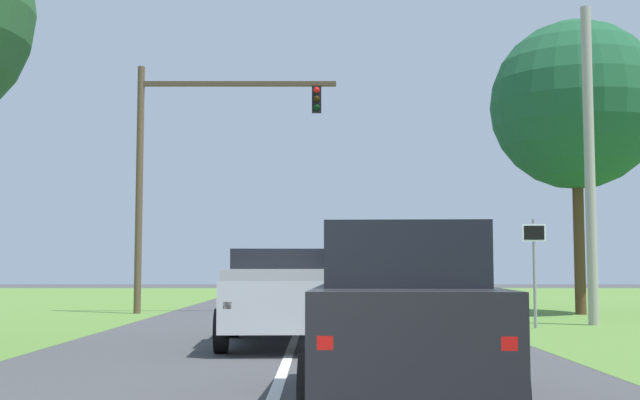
{
  "coord_description": "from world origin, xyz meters",
  "views": [
    {
      "loc": [
        0.55,
        -6.27,
        1.53
      ],
      "look_at": [
        0.45,
        16.17,
        3.37
      ],
      "focal_mm": 46.49,
      "sensor_mm": 36.0,
      "label": 1
    }
  ],
  "objects_px": {
    "red_suv_near": "(406,310)",
    "oak_tree_right": "(580,105)",
    "pickup_truck_lead": "(282,295)",
    "keep_moving_sign": "(538,259)",
    "traffic_light": "(191,152)",
    "utility_pole_right": "(594,163)",
    "crossing_suv_far": "(396,282)"
  },
  "relations": [
    {
      "from": "pickup_truck_lead",
      "to": "utility_pole_right",
      "type": "height_order",
      "value": "utility_pole_right"
    },
    {
      "from": "oak_tree_right",
      "to": "crossing_suv_far",
      "type": "distance_m",
      "value": 9.33
    },
    {
      "from": "keep_moving_sign",
      "to": "oak_tree_right",
      "type": "height_order",
      "value": "oak_tree_right"
    },
    {
      "from": "keep_moving_sign",
      "to": "utility_pole_right",
      "type": "bearing_deg",
      "value": 32.26
    },
    {
      "from": "oak_tree_right",
      "to": "pickup_truck_lead",
      "type": "bearing_deg",
      "value": -131.38
    },
    {
      "from": "oak_tree_right",
      "to": "crossing_suv_far",
      "type": "height_order",
      "value": "oak_tree_right"
    },
    {
      "from": "pickup_truck_lead",
      "to": "oak_tree_right",
      "type": "bearing_deg",
      "value": 48.62
    },
    {
      "from": "keep_moving_sign",
      "to": "oak_tree_right",
      "type": "xyz_separation_m",
      "value": [
        3.1,
        6.21,
        5.2
      ]
    },
    {
      "from": "traffic_light",
      "to": "oak_tree_right",
      "type": "bearing_deg",
      "value": -2.71
    },
    {
      "from": "pickup_truck_lead",
      "to": "keep_moving_sign",
      "type": "relative_size",
      "value": 2.03
    },
    {
      "from": "traffic_light",
      "to": "keep_moving_sign",
      "type": "xyz_separation_m",
      "value": [
        10.0,
        -6.83,
        -3.71
      ]
    },
    {
      "from": "pickup_truck_lead",
      "to": "utility_pole_right",
      "type": "relative_size",
      "value": 0.65
    },
    {
      "from": "red_suv_near",
      "to": "oak_tree_right",
      "type": "distance_m",
      "value": 20.32
    },
    {
      "from": "keep_moving_sign",
      "to": "oak_tree_right",
      "type": "distance_m",
      "value": 8.68
    },
    {
      "from": "traffic_light",
      "to": "crossing_suv_far",
      "type": "xyz_separation_m",
      "value": [
        7.27,
        3.54,
        -4.49
      ]
    },
    {
      "from": "red_suv_near",
      "to": "oak_tree_right",
      "type": "xyz_separation_m",
      "value": [
        7.64,
        17.88,
        5.92
      ]
    },
    {
      "from": "utility_pole_right",
      "to": "keep_moving_sign",
      "type": "bearing_deg",
      "value": -147.74
    },
    {
      "from": "traffic_light",
      "to": "crossing_suv_far",
      "type": "bearing_deg",
      "value": 25.97
    },
    {
      "from": "pickup_truck_lead",
      "to": "traffic_light",
      "type": "height_order",
      "value": "traffic_light"
    },
    {
      "from": "traffic_light",
      "to": "oak_tree_right",
      "type": "height_order",
      "value": "oak_tree_right"
    },
    {
      "from": "pickup_truck_lead",
      "to": "oak_tree_right",
      "type": "relative_size",
      "value": 0.57
    },
    {
      "from": "crossing_suv_far",
      "to": "oak_tree_right",
      "type": "bearing_deg",
      "value": -35.48
    },
    {
      "from": "pickup_truck_lead",
      "to": "traffic_light",
      "type": "bearing_deg",
      "value": 107.99
    },
    {
      "from": "pickup_truck_lead",
      "to": "oak_tree_right",
      "type": "distance_m",
      "value": 15.46
    },
    {
      "from": "red_suv_near",
      "to": "crossing_suv_far",
      "type": "xyz_separation_m",
      "value": [
        1.81,
        22.04,
        -0.06
      ]
    },
    {
      "from": "red_suv_near",
      "to": "pickup_truck_lead",
      "type": "relative_size",
      "value": 0.84
    },
    {
      "from": "pickup_truck_lead",
      "to": "crossing_suv_far",
      "type": "bearing_deg",
      "value": 76.41
    },
    {
      "from": "red_suv_near",
      "to": "crossing_suv_far",
      "type": "bearing_deg",
      "value": 85.31
    },
    {
      "from": "pickup_truck_lead",
      "to": "crossing_suv_far",
      "type": "height_order",
      "value": "crossing_suv_far"
    },
    {
      "from": "pickup_truck_lead",
      "to": "red_suv_near",
      "type": "bearing_deg",
      "value": -76.06
    },
    {
      "from": "keep_moving_sign",
      "to": "utility_pole_right",
      "type": "height_order",
      "value": "utility_pole_right"
    },
    {
      "from": "red_suv_near",
      "to": "traffic_light",
      "type": "distance_m",
      "value": 19.79
    }
  ]
}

